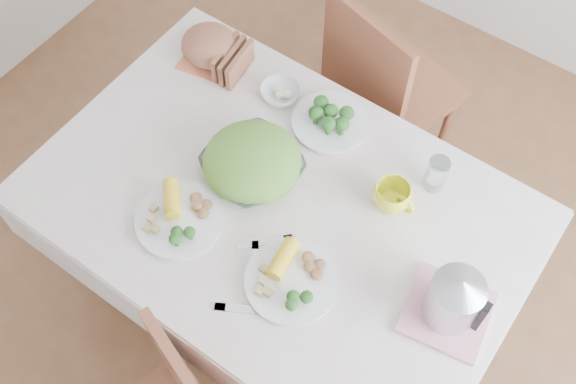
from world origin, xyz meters
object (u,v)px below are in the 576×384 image
Objects in this scene: dining_table at (280,257)px; dinner_plate_left at (180,220)px; chair_far at (394,89)px; yellow_mug at (392,196)px; dinner_plate_right at (292,282)px; salad_bowl at (253,167)px; electric_kettle at (455,297)px.

dinner_plate_left reaches higher than dining_table.
chair_far is 0.79m from yellow_mug.
dinner_plate_left is at bearing -175.23° from dinner_plate_right.
chair_far is 3.57× the size of dinner_plate_left.
chair_far reaches higher than salad_bowl.
salad_bowl is at bearing 143.20° from dinner_plate_right.
electric_kettle reaches higher than chair_far.
salad_bowl is 2.47× the size of yellow_mug.
dinner_plate_left is at bearing -168.62° from electric_kettle.
dining_table is at bearing 174.89° from electric_kettle.
salad_bowl is 0.73m from electric_kettle.
dinner_plate_left is at bearing 96.19° from chair_far.
salad_bowl is at bearing 98.39° from chair_far.
dinner_plate_right is at bearing 4.77° from dinner_plate_left.
dinner_plate_left is 0.39m from dinner_plate_right.
yellow_mug is at bearing 34.79° from dining_table.
dinner_plate_right reaches higher than dining_table.
dinner_plate_left is 0.83m from electric_kettle.
chair_far is 1.09m from dinner_plate_right.
yellow_mug is at bearing 41.02° from dinner_plate_left.
dinner_plate_right is (0.39, 0.03, 0.00)m from dinner_plate_left.
dining_table is 0.78m from electric_kettle.
salad_bowl reaches higher than dinner_plate_left.
electric_kettle is at bearing -4.79° from salad_bowl.
dinner_plate_left is 2.30× the size of yellow_mug.
chair_far reaches higher than dinner_plate_left.
chair_far reaches higher than dining_table.
dinner_plate_right is 0.40m from yellow_mug.
dinner_plate_left is 0.99× the size of dinner_plate_right.
electric_kettle reaches higher than dinner_plate_left.
yellow_mug reaches higher than dinner_plate_left.
dinner_plate_left and dinner_plate_right have the same top height.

